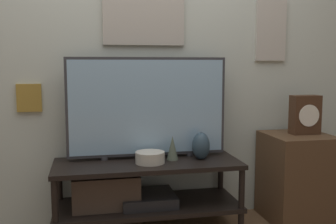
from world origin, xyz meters
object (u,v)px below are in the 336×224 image
object	(u,v)px
vase_slim_bronze	(172,148)
mantel_clock	(305,115)
television	(148,107)
vase_urn_stoneware	(201,146)
vase_wide_bowl	(150,157)

from	to	relation	value
vase_slim_bronze	mantel_clock	bearing A→B (deg)	-0.06
television	vase_urn_stoneware	xyz separation A→B (m)	(0.35, -0.11, -0.26)
vase_wide_bowl	television	bearing A→B (deg)	86.63
television	vase_wide_bowl	bearing A→B (deg)	-93.37
mantel_clock	vase_urn_stoneware	bearing A→B (deg)	-178.77
television	vase_slim_bronze	xyz separation A→B (m)	(0.16, -0.09, -0.27)
vase_wide_bowl	vase_slim_bronze	distance (m)	0.18
television	mantel_clock	xyz separation A→B (m)	(1.13, -0.09, -0.07)
vase_urn_stoneware	vase_slim_bronze	bearing A→B (deg)	174.81
television	vase_wide_bowl	world-z (taller)	television
vase_slim_bronze	mantel_clock	size ratio (longest dim) A/B	0.58
television	vase_slim_bronze	bearing A→B (deg)	-29.53
vase_urn_stoneware	television	bearing A→B (deg)	163.23
mantel_clock	television	bearing A→B (deg)	175.53
vase_urn_stoneware	mantel_clock	bearing A→B (deg)	1.23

